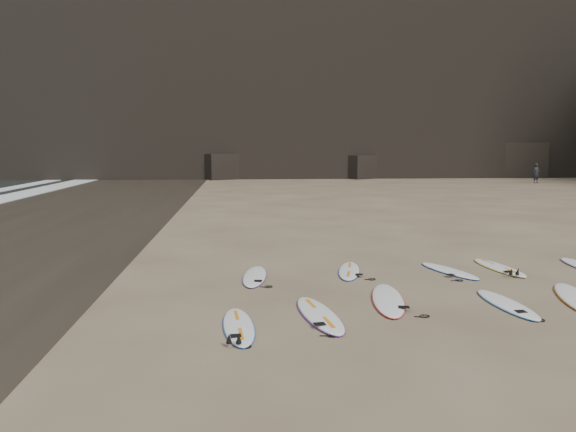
% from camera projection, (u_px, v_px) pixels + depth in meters
% --- Properties ---
extents(ground, '(240.00, 240.00, 0.00)m').
position_uv_depth(ground, '(429.00, 305.00, 11.66)').
color(ground, '#897559').
rests_on(ground, ground).
extents(surfboard_0, '(0.70, 2.28, 0.08)m').
position_uv_depth(surfboard_0, '(239.00, 326.00, 10.17)').
color(surfboard_0, white).
rests_on(surfboard_0, ground).
extents(surfboard_1, '(0.95, 2.60, 0.09)m').
position_uv_depth(surfboard_1, '(319.00, 314.00, 10.86)').
color(surfboard_1, white).
rests_on(surfboard_1, ground).
extents(surfboard_2, '(1.09, 2.73, 0.10)m').
position_uv_depth(surfboard_2, '(388.00, 299.00, 11.91)').
color(surfboard_2, white).
rests_on(surfboard_2, ground).
extents(surfboard_3, '(0.67, 2.33, 0.08)m').
position_uv_depth(surfboard_3, '(507.00, 304.00, 11.59)').
color(surfboard_3, white).
rests_on(surfboard_3, ground).
extents(surfboard_4, '(1.42, 2.71, 0.10)m').
position_uv_depth(surfboard_4, '(576.00, 298.00, 12.04)').
color(surfboard_4, white).
rests_on(surfboard_4, ground).
extents(surfboard_5, '(0.79, 2.36, 0.08)m').
position_uv_depth(surfboard_5, '(255.00, 276.00, 14.06)').
color(surfboard_5, white).
rests_on(surfboard_5, ground).
extents(surfboard_6, '(1.01, 2.27, 0.08)m').
position_uv_depth(surfboard_6, '(349.00, 270.00, 14.68)').
color(surfboard_6, white).
rests_on(surfboard_6, ground).
extents(surfboard_7, '(1.20, 2.27, 0.08)m').
position_uv_depth(surfboard_7, '(449.00, 270.00, 14.68)').
color(surfboard_7, white).
rests_on(surfboard_7, ground).
extents(surfboard_8, '(0.81, 2.40, 0.08)m').
position_uv_depth(surfboard_8, '(499.00, 267.00, 15.07)').
color(surfboard_8, white).
rests_on(surfboard_8, ground).
extents(person_a, '(0.74, 0.60, 1.76)m').
position_uv_depth(person_a, '(536.00, 173.00, 49.15)').
color(person_a, black).
rests_on(person_a, ground).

